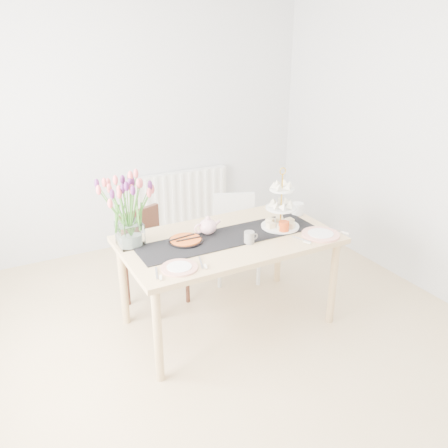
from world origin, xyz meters
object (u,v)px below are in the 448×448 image
plate_right (321,234)px  mug_orange (284,227)px  teapot (208,226)px  tulip_vase (127,200)px  dining_table (228,247)px  chair_brown (149,251)px  chair_white (235,230)px  plate_left (179,268)px  cake_stand (281,213)px  radiator (177,199)px  cream_jug (297,209)px  tart_tin (186,241)px  mug_grey (249,237)px

plate_right → mug_orange: bearing=143.0°
teapot → tulip_vase: bearing=168.9°
dining_table → chair_brown: (-0.43, 0.60, -0.20)m
mug_orange → tulip_vase: bearing=129.8°
chair_white → plate_left: (-0.97, -0.97, 0.31)m
cake_stand → mug_orange: 0.13m
radiator → teapot: size_ratio=5.59×
radiator → cream_jug: bearing=-75.3°
teapot → plate_left: 0.58m
teapot → plate_right: (0.75, -0.41, -0.06)m
tulip_vase → mug_orange: size_ratio=6.77×
cake_stand → chair_brown: bearing=144.1°
chair_white → cream_jug: cream_jug is taller
chair_brown → chair_white: 0.88m
chair_brown → mug_orange: bearing=-62.4°
mug_orange → radiator: bearing=60.0°
teapot → cream_jug: bearing=-0.6°
tart_tin → dining_table: bearing=-11.9°
chair_brown → cream_jug: 1.29m
cream_jug → plate_left: (-1.26, -0.42, -0.04)m
chair_white → cake_stand: 0.84m
teapot → mug_grey: size_ratio=2.38×
dining_table → chair_brown: 0.76m
mug_grey → plate_left: 0.62m
dining_table → plate_left: (-0.52, -0.28, 0.08)m
radiator → chair_brown: (-0.74, -1.16, 0.02)m
teapot → tart_tin: teapot is taller
chair_white → mug_grey: (-0.37, -0.85, 0.35)m
plate_left → plate_right: bearing=-0.6°
dining_table → teapot: teapot is taller
dining_table → mug_orange: size_ratio=16.94×
mug_orange → plate_left: 0.95m
radiator → mug_grey: mug_grey is taller
chair_brown → chair_white: bearing=-15.5°
tulip_vase → tart_tin: size_ratio=2.51×
radiator → teapot: (-0.42, -1.64, 0.37)m
radiator → cake_stand: 1.85m
cake_stand → tart_tin: bearing=172.7°
tulip_vase → plate_right: size_ratio=2.22×
chair_brown → tart_tin: chair_brown is taller
chair_brown → plate_right: bearing=-61.6°
dining_table → chair_brown: size_ratio=1.95×
mug_orange → plate_left: mug_orange is taller
teapot → mug_grey: (0.20, -0.28, -0.02)m
teapot → chair_white: bearing=43.4°
dining_table → tart_tin: size_ratio=6.27×
tulip_vase → cake_stand: tulip_vase is taller
radiator → mug_grey: bearing=-96.7°
chair_brown → radiator: bearing=36.2°
cake_stand → mug_orange: (-0.03, -0.10, -0.08)m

